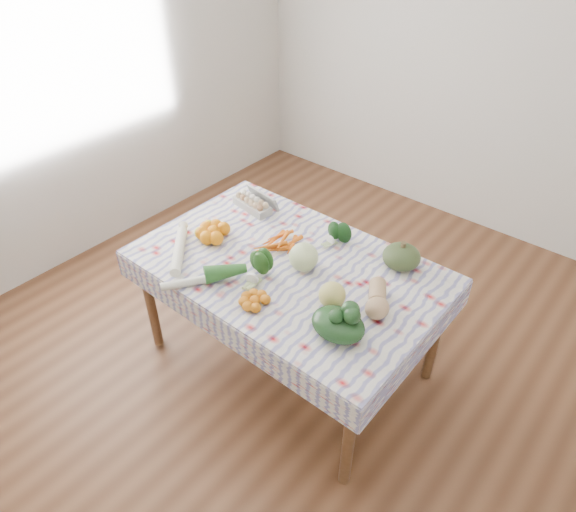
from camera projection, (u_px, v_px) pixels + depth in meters
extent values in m
plane|color=#56321D|center=(288.00, 358.00, 3.27)|extent=(4.50, 4.50, 0.00)
cube|color=silver|center=(483.00, 52.00, 3.79)|extent=(4.00, 0.04, 2.80)
cube|color=brown|center=(288.00, 269.00, 2.83)|extent=(1.60, 1.00, 0.04)
cylinder|color=brown|center=(150.00, 302.00, 3.16)|extent=(0.06, 0.06, 0.71)
cylinder|color=brown|center=(349.00, 439.00, 2.41)|extent=(0.06, 0.06, 0.71)
cylinder|color=brown|center=(248.00, 239.00, 3.70)|extent=(0.06, 0.06, 0.71)
cylinder|color=brown|center=(436.00, 335.00, 2.95)|extent=(0.06, 0.06, 0.71)
cube|color=silver|center=(288.00, 265.00, 2.81)|extent=(1.66, 1.06, 0.01)
cube|color=#ADAEA8|center=(252.00, 204.00, 3.24)|extent=(0.29, 0.15, 0.07)
cube|color=orange|center=(279.00, 244.00, 2.92)|extent=(0.28, 0.27, 0.04)
ellipsoid|color=#113712|center=(336.00, 234.00, 2.93)|extent=(0.16, 0.14, 0.12)
ellipsoid|color=#384924|center=(401.00, 257.00, 2.75)|extent=(0.24, 0.24, 0.13)
sphere|color=beige|center=(304.00, 257.00, 2.73)|extent=(0.20, 0.20, 0.16)
ellipsoid|color=tan|center=(378.00, 298.00, 2.50)|extent=(0.23, 0.27, 0.12)
cube|color=orange|center=(214.00, 232.00, 2.98)|extent=(0.34, 0.34, 0.09)
ellipsoid|color=#204E18|center=(257.00, 270.00, 2.67)|extent=(0.21, 0.21, 0.12)
cube|color=orange|center=(255.00, 300.00, 2.54)|extent=(0.19, 0.19, 0.06)
sphere|color=#CCC360|center=(332.00, 295.00, 2.51)|extent=(0.16, 0.16, 0.13)
ellipsoid|color=black|center=(338.00, 325.00, 2.36)|extent=(0.27, 0.22, 0.12)
cylinder|color=#ECE8CF|center=(179.00, 251.00, 2.86)|extent=(0.33, 0.34, 0.06)
cylinder|color=beige|center=(203.00, 279.00, 2.67)|extent=(0.29, 0.39, 0.05)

